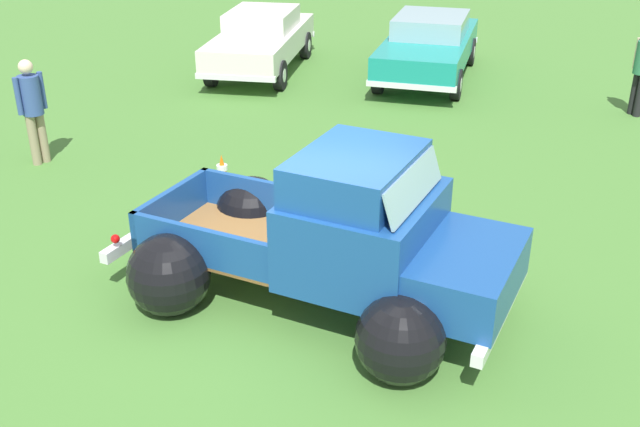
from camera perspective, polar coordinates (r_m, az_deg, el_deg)
ground_plane at (r=8.90m, az=-0.68°, el=-6.39°), size 80.00×80.00×0.00m
vintage_pickup_truck at (r=8.37m, az=1.66°, el=-2.63°), size 4.97×3.72×1.96m
show_car_0 at (r=18.21m, az=-4.54°, el=13.24°), size 1.84×4.56×1.43m
show_car_1 at (r=17.74m, az=8.35°, el=12.72°), size 2.38×4.89×1.43m
spectator_1 at (r=13.24m, az=-21.22°, el=7.76°), size 0.46×0.51×1.78m
lane_cone_0 at (r=11.54m, az=-7.50°, el=3.03°), size 0.36×0.36×0.63m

